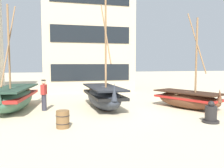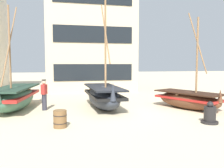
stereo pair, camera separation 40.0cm
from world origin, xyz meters
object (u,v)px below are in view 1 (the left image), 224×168
fishing_boat_near_left (188,99)px  fishing_boat_far_right (14,98)px  capstan_winch (211,114)px  wooden_barrel (63,119)px  fishing_boat_centre_large (103,96)px  harbor_building_main (86,38)px  fisherman_by_hull (44,95)px

fishing_boat_near_left → fishing_boat_far_right: size_ratio=0.93×
capstan_winch → wooden_barrel: capstan_winch is taller
fishing_boat_centre_large → fishing_boat_far_right: fishing_boat_centre_large is taller
wooden_barrel → harbor_building_main: harbor_building_main is taller
capstan_winch → wooden_barrel: bearing=173.6°
fishing_boat_centre_large → fishing_boat_far_right: 4.87m
fishing_boat_near_left → capstan_winch: 3.26m
fishing_boat_far_right → fisherman_by_hull: size_ratio=3.40×
harbor_building_main → capstan_winch: bearing=-77.4°
fishing_boat_centre_large → capstan_winch: 5.81m
fishing_boat_near_left → harbor_building_main: bearing=109.6°
fishing_boat_far_right → fisherman_by_hull: 1.65m
fishing_boat_centre_large → capstan_winch: fishing_boat_centre_large is taller
wooden_barrel → fishing_boat_centre_large: bearing=56.5°
fishing_boat_centre_large → harbor_building_main: bearing=87.2°
fishing_boat_near_left → fishing_boat_centre_large: 4.80m
fisherman_by_hull → capstan_winch: (7.05, -4.51, -0.47)m
capstan_winch → fishing_boat_near_left: bearing=74.9°
fishing_boat_centre_large → capstan_winch: bearing=-49.3°
fishing_boat_centre_large → capstan_winch: (3.79, -4.40, -0.34)m
fisherman_by_hull → harbor_building_main: 11.68m
wooden_barrel → harbor_building_main: (2.94, 14.03, 4.70)m
fishing_boat_far_right → wooden_barrel: bearing=-60.7°
fishing_boat_far_right → fisherman_by_hull: bearing=-16.2°
fisherman_by_hull → fishing_boat_centre_large: bearing=-1.9°
harbor_building_main → fisherman_by_hull: bearing=-110.2°
capstan_winch → harbor_building_main: bearing=102.6°
fishing_boat_centre_large → harbor_building_main: size_ratio=0.63×
fishing_boat_near_left → harbor_building_main: (-4.13, 11.58, 4.50)m
capstan_winch → fishing_boat_far_right: bearing=150.1°
fishing_boat_far_right → harbor_building_main: bearing=61.3°
fishing_boat_centre_large → fisherman_by_hull: fishing_boat_centre_large is taller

